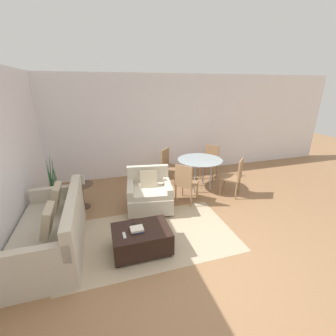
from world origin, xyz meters
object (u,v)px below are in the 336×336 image
Objects in this scene: ottoman at (141,239)px; tv_remote_primary at (135,226)px; book_stack at (137,229)px; dining_table at (200,163)px; dining_chair_far_left at (169,164)px; couch at (53,232)px; armchair at (149,194)px; side_table at (82,191)px; dining_chair_near_left at (185,181)px; dining_chair_far_right at (210,159)px; picture_frame at (81,180)px; potted_plant at (57,198)px; tv_remote_secondary at (124,235)px; dining_chair_near_right at (235,175)px.

tv_remote_primary is at bearing 122.01° from ottoman.
book_stack is 0.18× the size of dining_table.
couch is at bearing -141.02° from dining_chair_far_left.
armchair is 5.10× the size of book_stack.
dining_table is (2.73, 0.16, 0.29)m from side_table.
dining_table is (3.10, 1.40, 0.37)m from couch.
dining_chair_near_left is 1.72m from dining_chair_far_right.
tv_remote_primary is at bearing -14.68° from couch.
armchair is 4.97× the size of picture_frame.
ottoman is at bearing -50.58° from potted_plant.
dining_table is 1.20× the size of dining_chair_far_right.
picture_frame is (0.37, 1.25, 0.32)m from couch.
side_table is 2.17m from dining_chair_near_left.
tv_remote_secondary is 3.68m from dining_chair_far_right.
dining_chair_near_left is 1.00× the size of dining_chair_far_left.
dining_chair_far_right is at bearing 90.00° from dining_chair_near_right.
potted_plant is 2.29× the size of side_table.
tv_remote_secondary is at bearing -119.98° from dining_chair_far_left.
couch is at bearing 165.32° from tv_remote_primary.
dining_table reaches higher than tv_remote_primary.
dining_chair_far_left is at bearing 63.91° from ottoman.
dining_table is (1.87, 1.73, 0.28)m from tv_remote_primary.
couch reaches higher than picture_frame.
picture_frame reaches higher than tv_remote_secondary.
couch is 1.33m from potted_plant.
dining_chair_far_right is (2.41, 2.44, 0.31)m from ottoman.
side_table is (-0.86, 1.70, -0.03)m from book_stack.
picture_frame is at bearing 73.54° from couch.
picture_frame is 2.17m from dining_chair_near_left.
tv_remote_secondary is at bearing -136.65° from dining_chair_far_right.
tv_remote_secondary is 0.16× the size of dining_chair_near_right.
dining_chair_far_right is at bearing 44.87° from book_stack.
dining_chair_far_left reaches higher than dining_table.
dining_table is at bearing 42.67° from tv_remote_primary.
book_stack is at bearing 16.31° from tv_remote_secondary.
dining_chair_far_left is (2.49, 2.01, 0.21)m from couch.
dining_table is at bearing 135.00° from dining_chair_near_right.
dining_table is (2.07, 1.92, 0.28)m from tv_remote_secondary.
book_stack is 3.50m from dining_chair_far_right.
couch is 1.88m from armchair.
potted_plant is (-1.18, 1.83, -0.13)m from tv_remote_secondary.
ottoman is 4.37× the size of picture_frame.
dining_chair_far_left is (1.26, 2.33, 0.13)m from tv_remote_primary.
potted_plant is (-1.37, 1.78, -0.15)m from book_stack.
picture_frame is 3.37m from dining_chair_near_right.
potted_plant is 3.92m from dining_chair_far_right.
potted_plant is at bearing 171.87° from picture_frame.
dining_chair_near_left is (2.49, 0.80, 0.21)m from couch.
couch is 1.86× the size of armchair.
side_table is (0.37, 1.25, 0.07)m from couch.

